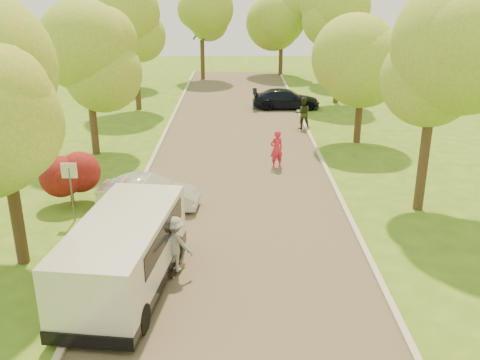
{
  "coord_description": "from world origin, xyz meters",
  "views": [
    {
      "loc": [
        0.01,
        -13.44,
        7.98
      ],
      "look_at": [
        0.11,
        4.65,
        1.3
      ],
      "focal_mm": 40.0,
      "sensor_mm": 36.0,
      "label": 1
    }
  ],
  "objects_px": {
    "longboard": "(176,270)",
    "person_olive": "(303,113)",
    "silver_sedan": "(149,193)",
    "skateboarder": "(174,244)",
    "dark_sedan": "(286,99)",
    "minivan": "(124,253)",
    "person_striped": "(277,149)",
    "street_sign": "(70,180)"
  },
  "relations": [
    {
      "from": "skateboarder",
      "to": "person_striped",
      "type": "xyz_separation_m",
      "value": [
        3.6,
        9.56,
        -0.07
      ]
    },
    {
      "from": "longboard",
      "to": "person_olive",
      "type": "height_order",
      "value": "person_olive"
    },
    {
      "from": "skateboarder",
      "to": "person_olive",
      "type": "height_order",
      "value": "person_olive"
    },
    {
      "from": "street_sign",
      "to": "dark_sedan",
      "type": "relative_size",
      "value": 0.48
    },
    {
      "from": "street_sign",
      "to": "skateboarder",
      "type": "bearing_deg",
      "value": -42.72
    },
    {
      "from": "dark_sedan",
      "to": "minivan",
      "type": "bearing_deg",
      "value": 164.67
    },
    {
      "from": "street_sign",
      "to": "dark_sedan",
      "type": "distance_m",
      "value": 20.31
    },
    {
      "from": "dark_sedan",
      "to": "person_striped",
      "type": "relative_size",
      "value": 2.57
    },
    {
      "from": "silver_sedan",
      "to": "skateboarder",
      "type": "relative_size",
      "value": 2.22
    },
    {
      "from": "silver_sedan",
      "to": "dark_sedan",
      "type": "xyz_separation_m",
      "value": [
        6.6,
        17.02,
        0.04
      ]
    },
    {
      "from": "skateboarder",
      "to": "person_striped",
      "type": "bearing_deg",
      "value": -90.69
    },
    {
      "from": "street_sign",
      "to": "minivan",
      "type": "xyz_separation_m",
      "value": [
        2.74,
        -4.53,
        -0.46
      ]
    },
    {
      "from": "minivan",
      "to": "person_striped",
      "type": "bearing_deg",
      "value": 71.93
    },
    {
      "from": "street_sign",
      "to": "dark_sedan",
      "type": "xyz_separation_m",
      "value": [
        9.1,
        18.14,
        -0.91
      ]
    },
    {
      "from": "skateboarder",
      "to": "person_striped",
      "type": "distance_m",
      "value": 10.22
    },
    {
      "from": "street_sign",
      "to": "skateboarder",
      "type": "height_order",
      "value": "street_sign"
    },
    {
      "from": "silver_sedan",
      "to": "skateboarder",
      "type": "distance_m",
      "value": 5.05
    },
    {
      "from": "skateboarder",
      "to": "person_striped",
      "type": "height_order",
      "value": "skateboarder"
    },
    {
      "from": "street_sign",
      "to": "person_striped",
      "type": "distance_m",
      "value": 9.63
    },
    {
      "from": "silver_sedan",
      "to": "person_olive",
      "type": "relative_size",
      "value": 1.99
    },
    {
      "from": "silver_sedan",
      "to": "person_olive",
      "type": "xyz_separation_m",
      "value": [
        7.1,
        11.69,
        0.32
      ]
    },
    {
      "from": "person_olive",
      "to": "person_striped",
      "type": "bearing_deg",
      "value": 69.23
    },
    {
      "from": "longboard",
      "to": "person_striped",
      "type": "distance_m",
      "value": 10.24
    },
    {
      "from": "silver_sedan",
      "to": "skateboarder",
      "type": "bearing_deg",
      "value": -157.77
    },
    {
      "from": "silver_sedan",
      "to": "skateboarder",
      "type": "height_order",
      "value": "skateboarder"
    },
    {
      "from": "minivan",
      "to": "skateboarder",
      "type": "xyz_separation_m",
      "value": [
        1.26,
        0.83,
        -0.15
      ]
    },
    {
      "from": "person_striped",
      "to": "person_olive",
      "type": "distance_m",
      "value": 7.22
    },
    {
      "from": "minivan",
      "to": "skateboarder",
      "type": "distance_m",
      "value": 1.52
    },
    {
      "from": "dark_sedan",
      "to": "skateboarder",
      "type": "height_order",
      "value": "skateboarder"
    },
    {
      "from": "dark_sedan",
      "to": "person_striped",
      "type": "distance_m",
      "value": 12.37
    },
    {
      "from": "skateboarder",
      "to": "person_olive",
      "type": "bearing_deg",
      "value": -88.77
    },
    {
      "from": "longboard",
      "to": "minivan",
      "type": "bearing_deg",
      "value": 53.24
    },
    {
      "from": "dark_sedan",
      "to": "longboard",
      "type": "height_order",
      "value": "dark_sedan"
    },
    {
      "from": "person_striped",
      "to": "dark_sedan",
      "type": "bearing_deg",
      "value": -120.61
    },
    {
      "from": "longboard",
      "to": "person_olive",
      "type": "bearing_deg",
      "value": -88.77
    },
    {
      "from": "dark_sedan",
      "to": "longboard",
      "type": "distance_m",
      "value": 22.43
    },
    {
      "from": "street_sign",
      "to": "longboard",
      "type": "relative_size",
      "value": 2.44
    },
    {
      "from": "dark_sedan",
      "to": "longboard",
      "type": "xyz_separation_m",
      "value": [
        -5.09,
        -21.84,
        -0.56
      ]
    },
    {
      "from": "street_sign",
      "to": "minivan",
      "type": "bearing_deg",
      "value": -58.81
    },
    {
      "from": "longboard",
      "to": "skateboarder",
      "type": "bearing_deg",
      "value": -164.81
    },
    {
      "from": "minivan",
      "to": "longboard",
      "type": "height_order",
      "value": "minivan"
    },
    {
      "from": "street_sign",
      "to": "person_olive",
      "type": "bearing_deg",
      "value": 53.14
    }
  ]
}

